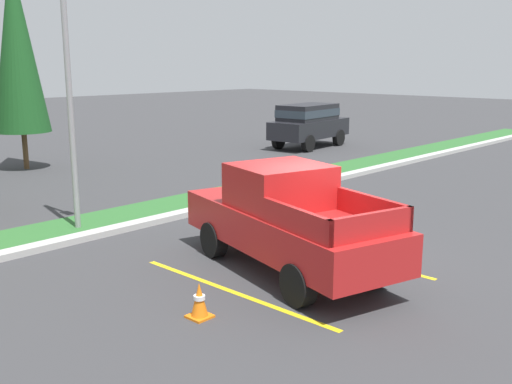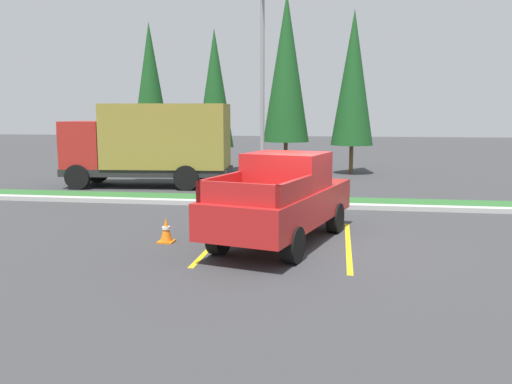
{
  "view_description": "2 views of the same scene",
  "coord_description": "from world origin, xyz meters",
  "px_view_note": "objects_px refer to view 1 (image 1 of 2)",
  "views": [
    {
      "loc": [
        -9.46,
        -7.12,
        4.05
      ],
      "look_at": [
        -0.31,
        1.52,
        1.32
      ],
      "focal_mm": 41.8,
      "sensor_mm": 36.0,
      "label": 1
    },
    {
      "loc": [
        0.46,
        -12.1,
        3.01
      ],
      "look_at": [
        -1.46,
        0.23,
        1.18
      ],
      "focal_mm": 37.53,
      "sensor_mm": 36.0,
      "label": 2
    }
  ],
  "objects_px": {
    "pickup_truck_main": "(287,220)",
    "suv_distant": "(309,122)",
    "traffic_cone": "(199,301)",
    "cypress_tree_right_inner": "(17,44)",
    "street_light": "(70,60)"
  },
  "relations": [
    {
      "from": "suv_distant",
      "to": "cypress_tree_right_inner",
      "type": "height_order",
      "value": "cypress_tree_right_inner"
    },
    {
      "from": "pickup_truck_main",
      "to": "cypress_tree_right_inner",
      "type": "xyz_separation_m",
      "value": [
        1.88,
        14.97,
        3.7
      ]
    },
    {
      "from": "traffic_cone",
      "to": "street_light",
      "type": "bearing_deg",
      "value": 76.86
    },
    {
      "from": "suv_distant",
      "to": "traffic_cone",
      "type": "height_order",
      "value": "suv_distant"
    },
    {
      "from": "street_light",
      "to": "traffic_cone",
      "type": "bearing_deg",
      "value": -103.14
    },
    {
      "from": "street_light",
      "to": "traffic_cone",
      "type": "distance_m",
      "value": 7.26
    },
    {
      "from": "cypress_tree_right_inner",
      "to": "traffic_cone",
      "type": "distance_m",
      "value": 16.7
    },
    {
      "from": "pickup_truck_main",
      "to": "suv_distant",
      "type": "distance_m",
      "value": 17.8
    },
    {
      "from": "traffic_cone",
      "to": "cypress_tree_right_inner",
      "type": "bearing_deg",
      "value": 73.42
    },
    {
      "from": "street_light",
      "to": "traffic_cone",
      "type": "xyz_separation_m",
      "value": [
        -1.4,
        -6.0,
        -3.83
      ]
    },
    {
      "from": "pickup_truck_main",
      "to": "suv_distant",
      "type": "relative_size",
      "value": 1.16
    },
    {
      "from": "suv_distant",
      "to": "street_light",
      "type": "relative_size",
      "value": 0.67
    },
    {
      "from": "suv_distant",
      "to": "traffic_cone",
      "type": "distance_m",
      "value": 20.3
    },
    {
      "from": "pickup_truck_main",
      "to": "cypress_tree_right_inner",
      "type": "distance_m",
      "value": 15.53
    },
    {
      "from": "cypress_tree_right_inner",
      "to": "suv_distant",
      "type": "bearing_deg",
      "value": -18.99
    }
  ]
}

